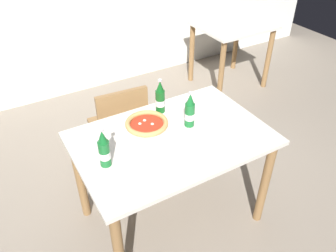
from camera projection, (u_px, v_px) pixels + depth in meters
The scene contains 9 objects.
ground_plane at pixel (171, 215), 2.54m from camera, with size 8.00×8.00×0.00m, color gray.
dining_table_main at pixel (172, 151), 2.16m from camera, with size 1.20×0.80×0.75m.
chair_behind_table at pixel (120, 126), 2.64m from camera, with size 0.43×0.43×0.85m.
dining_table_background at pixel (231, 37), 3.84m from camera, with size 0.80×0.70×0.75m.
pizza_margherita_near at pixel (147, 124), 2.17m from camera, with size 0.30×0.30×0.04m.
beer_bottle_left at pixel (104, 150), 1.83m from camera, with size 0.07×0.07×0.25m.
beer_bottle_center at pixel (190, 112), 2.13m from camera, with size 0.07×0.07×0.25m.
beer_bottle_right at pixel (160, 98), 2.26m from camera, with size 0.07×0.07×0.25m.
napkin_with_cutlery at pixel (211, 141), 2.06m from camera, with size 0.21×0.21×0.01m.
Camera 1 is at (-0.85, -1.42, 2.04)m, focal length 36.09 mm.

